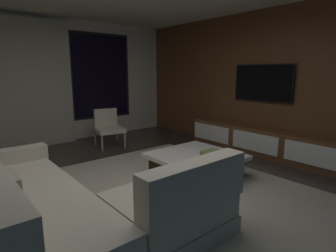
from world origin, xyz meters
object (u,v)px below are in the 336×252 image
object	(u,v)px
book_stack_on_coffee_table	(211,152)
media_console	(263,143)
coffee_table	(196,165)
mounted_tv	(263,83)
sectional_couch	(70,208)
accent_chair_near_window	(108,126)

from	to	relation	value
book_stack_on_coffee_table	media_console	distance (m)	1.60
coffee_table	mounted_tv	world-z (taller)	mounted_tv
book_stack_on_coffee_table	media_console	size ratio (longest dim) A/B	0.09
sectional_couch	media_console	world-z (taller)	sectional_couch
book_stack_on_coffee_table	coffee_table	bearing A→B (deg)	140.97
accent_chair_near_window	mounted_tv	world-z (taller)	mounted_tv
mounted_tv	coffee_table	bearing A→B (deg)	-175.43
coffee_table	mounted_tv	distance (m)	2.27
sectional_couch	coffee_table	size ratio (longest dim) A/B	2.16
sectional_couch	accent_chair_near_window	size ratio (longest dim) A/B	3.21
sectional_couch	coffee_table	bearing A→B (deg)	7.70
book_stack_on_coffee_table	mounted_tv	bearing A→B (deg)	9.27
coffee_table	book_stack_on_coffee_table	world-z (taller)	book_stack_on_coffee_table
coffee_table	book_stack_on_coffee_table	xyz separation A→B (m)	(0.17, -0.13, 0.20)
media_console	book_stack_on_coffee_table	bearing A→B (deg)	-176.72
coffee_table	media_console	xyz separation A→B (m)	(1.76, -0.04, 0.06)
book_stack_on_coffee_table	mounted_tv	size ratio (longest dim) A/B	0.24
book_stack_on_coffee_table	accent_chair_near_window	world-z (taller)	accent_chair_near_window
sectional_couch	accent_chair_near_window	world-z (taller)	sectional_couch
sectional_couch	book_stack_on_coffee_table	size ratio (longest dim) A/B	8.62
sectional_couch	book_stack_on_coffee_table	bearing A→B (deg)	3.56
coffee_table	media_console	world-z (taller)	media_console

